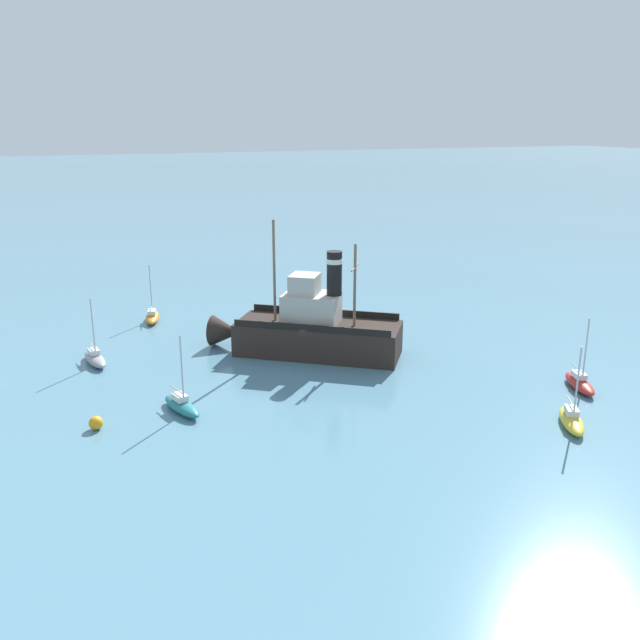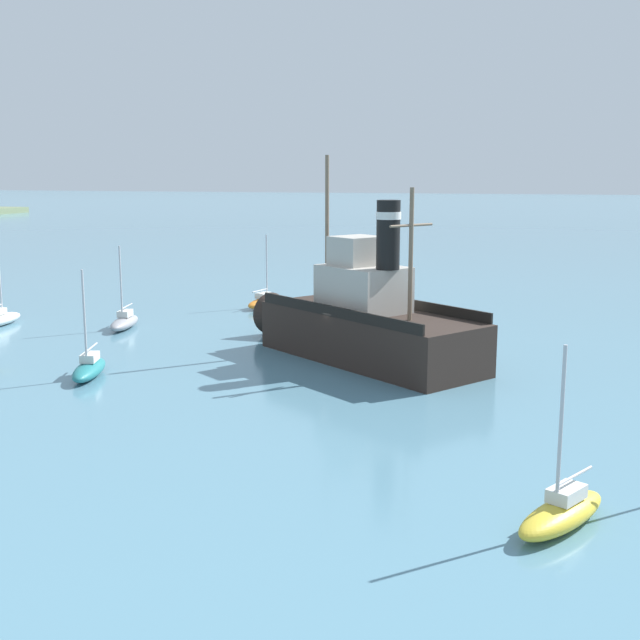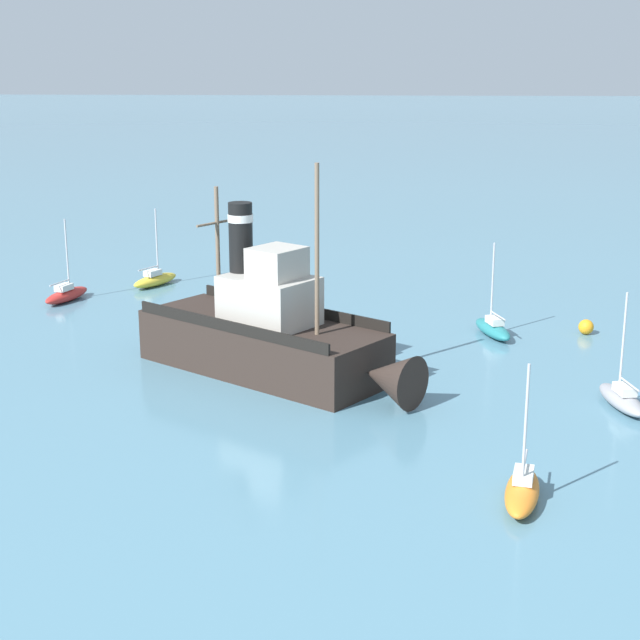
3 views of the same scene
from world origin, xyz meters
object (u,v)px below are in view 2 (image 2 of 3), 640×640
at_px(sailboat_teal, 89,368).
at_px(sailboat_yellow, 562,512).
at_px(old_tugboat, 361,322).
at_px(sailboat_orange, 265,301).
at_px(sailboat_grey, 124,322).

relative_size(sailboat_teal, sailboat_yellow, 1.00).
relative_size(old_tugboat, sailboat_orange, 2.79).
height_order(sailboat_teal, sailboat_grey, same).
distance_m(sailboat_yellow, sailboat_grey, 32.05).
bearing_deg(old_tugboat, sailboat_teal, 122.44).
height_order(old_tugboat, sailboat_grey, old_tugboat).
distance_m(old_tugboat, sailboat_yellow, 19.61).
distance_m(sailboat_teal, sailboat_orange, 19.80).
distance_m(sailboat_orange, sailboat_grey, 10.69).
xyz_separation_m(sailboat_orange, sailboat_grey, (-9.22, 5.42, 0.00)).
height_order(sailboat_yellow, sailboat_grey, same).
bearing_deg(sailboat_orange, old_tugboat, -143.05).
relative_size(sailboat_teal, sailboat_orange, 1.00).
bearing_deg(sailboat_orange, sailboat_teal, 176.38).
bearing_deg(sailboat_grey, sailboat_orange, -30.44).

